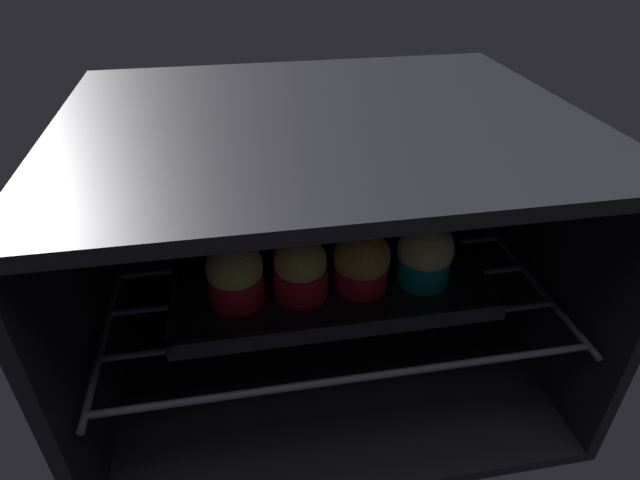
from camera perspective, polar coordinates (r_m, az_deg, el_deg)
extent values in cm
cube|color=black|center=(79.95, 0.25, -11.78)|extent=(59.00, 47.00, 1.50)
cube|color=black|center=(60.35, 0.34, 12.82)|extent=(59.00, 47.00, 1.50)
cube|color=black|center=(88.04, -2.38, 7.04)|extent=(59.00, 1.50, 34.00)
cube|color=black|center=(70.29, -23.49, -3.43)|extent=(1.50, 47.00, 34.00)
cube|color=black|center=(78.20, 21.50, 0.94)|extent=(1.50, 47.00, 34.00)
cylinder|color=#51515B|center=(56.77, 3.82, -14.85)|extent=(54.00, 0.80, 0.80)
cylinder|color=#51515B|center=(61.95, 2.19, -9.71)|extent=(54.00, 0.80, 0.80)
cylinder|color=#51515B|center=(67.59, 0.86, -5.40)|extent=(54.00, 0.80, 0.80)
cylinder|color=#51515B|center=(73.58, -0.25, -1.76)|extent=(54.00, 0.80, 0.80)
cylinder|color=#51515B|center=(79.85, -1.18, 1.31)|extent=(54.00, 0.80, 0.80)
cylinder|color=#51515B|center=(86.33, -1.98, 3.94)|extent=(54.00, 0.80, 0.80)
cylinder|color=#51515B|center=(71.79, -21.54, -5.51)|extent=(0.80, 42.00, 0.80)
cylinder|color=#51515B|center=(79.10, 19.91, -1.26)|extent=(0.80, 42.00, 0.80)
cube|color=black|center=(71.54, 0.00, -1.93)|extent=(38.83, 31.09, 1.20)
cube|color=black|center=(59.26, 2.59, -9.37)|extent=(38.83, 0.80, 1.00)
cube|color=black|center=(83.68, -1.82, 4.57)|extent=(38.83, 0.80, 1.00)
cube|color=black|center=(70.72, -15.37, -2.68)|extent=(0.80, 31.09, 1.00)
cube|color=black|center=(76.01, 14.26, 0.25)|extent=(0.80, 31.09, 1.00)
cylinder|color=red|center=(63.08, -9.09, -5.10)|extent=(6.57, 6.57, 3.80)
sphere|color=#DBBC60|center=(61.30, -9.33, -2.92)|extent=(6.72, 6.72, 6.72)
sphere|color=#1E6023|center=(60.93, -8.71, -0.59)|extent=(1.86, 1.86, 1.86)
cylinder|color=red|center=(63.29, -2.10, -4.48)|extent=(6.57, 6.57, 3.80)
sphere|color=#DBBC60|center=(61.57, -2.16, -2.34)|extent=(6.32, 6.32, 6.32)
cylinder|color=red|center=(64.66, 4.47, -3.64)|extent=(6.57, 6.57, 3.80)
sphere|color=gold|center=(63.19, 4.57, -1.83)|extent=(7.02, 7.02, 7.02)
sphere|color=#28702D|center=(62.20, 4.06, 0.56)|extent=(2.60, 2.60, 2.60)
cylinder|color=#0C8C84|center=(66.63, 11.16, -3.00)|extent=(6.57, 6.57, 3.80)
sphere|color=#E0CC7A|center=(64.95, 11.44, -0.88)|extent=(6.99, 6.99, 6.99)
sphere|color=#1E6023|center=(63.24, 10.30, 0.99)|extent=(1.97, 1.97, 1.97)
cylinder|color=#7A238C|center=(69.20, -9.67, -1.31)|extent=(6.57, 6.57, 3.80)
sphere|color=gold|center=(67.76, -9.88, 0.54)|extent=(6.30, 6.30, 6.30)
sphere|color=#19511E|center=(66.43, -9.84, 2.10)|extent=(1.72, 1.72, 1.72)
cylinder|color=silver|center=(69.74, -2.88, -0.52)|extent=(6.57, 6.57, 3.80)
sphere|color=gold|center=(68.19, -2.94, 1.51)|extent=(6.58, 6.58, 6.58)
sphere|color=#19511E|center=(68.03, -2.31, 3.68)|extent=(2.60, 2.60, 2.60)
cylinder|color=#1928B7|center=(70.79, 3.17, 0.03)|extent=(6.57, 6.57, 3.80)
sphere|color=#DBBC60|center=(69.39, 3.24, 1.85)|extent=(6.61, 6.61, 6.61)
sphere|color=#28702D|center=(67.67, 2.64, 3.62)|extent=(2.15, 2.15, 2.15)
cylinder|color=#1928B7|center=(72.57, 8.89, 0.56)|extent=(6.57, 6.57, 3.80)
sphere|color=gold|center=(71.00, 9.10, 2.63)|extent=(6.52, 6.52, 6.52)
sphere|color=#19511E|center=(69.75, 9.47, 4.62)|extent=(2.53, 2.53, 2.53)
cylinder|color=red|center=(75.71, -9.98, 1.93)|extent=(6.57, 6.57, 3.80)
sphere|color=#DBBC60|center=(74.28, -10.19, 3.83)|extent=(6.45, 6.45, 6.45)
sphere|color=#28702D|center=(73.85, -9.54, 5.96)|extent=(1.69, 1.69, 1.69)
cylinder|color=red|center=(75.87, -3.67, 2.48)|extent=(6.57, 6.57, 3.80)
sphere|color=#E0CC7A|center=(74.54, -3.74, 4.26)|extent=(6.74, 6.74, 6.74)
sphere|color=#1E6023|center=(72.83, -3.84, 5.79)|extent=(2.37, 2.37, 2.37)
cylinder|color=silver|center=(76.96, 2.05, 3.02)|extent=(6.57, 6.57, 3.80)
sphere|color=gold|center=(75.62, 2.09, 4.82)|extent=(6.71, 6.71, 6.71)
sphere|color=#1E6023|center=(74.56, 1.81, 6.23)|extent=(1.95, 1.95, 1.95)
cylinder|color=#1928B7|center=(78.67, 7.23, 3.47)|extent=(6.57, 6.57, 3.80)
sphere|color=gold|center=(77.17, 7.40, 5.50)|extent=(7.18, 7.18, 7.18)
sphere|color=#1E6023|center=(75.87, 7.44, 7.40)|extent=(1.80, 1.80, 1.80)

